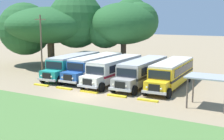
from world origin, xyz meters
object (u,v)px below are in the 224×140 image
object	(u,v)px
parked_bus_slot_2	(115,69)
broad_shade_tree	(124,23)
waiting_shelter	(209,79)
utility_pole	(41,43)
parked_bus_slot_0	(74,64)
secondary_tree	(52,25)
parked_bus_slot_1	(95,66)
parked_bus_slot_3	(143,71)
parked_bus_slot_4	(172,73)

from	to	relation	value
parked_bus_slot_2	broad_shade_tree	distance (m)	11.69
parked_bus_slot_2	waiting_shelter	xyz separation A→B (m)	(11.74, -5.17, 0.87)
parked_bus_slot_2	utility_pole	size ratio (longest dim) A/B	1.37
parked_bus_slot_0	secondary_tree	bearing A→B (deg)	-128.74
parked_bus_slot_1	broad_shade_tree	size ratio (longest dim) A/B	1.02
parked_bus_slot_1	secondary_tree	size ratio (longest dim) A/B	0.66
parked_bus_slot_0	utility_pole	xyz separation A→B (m)	(-4.29, -1.27, 2.63)
parked_bus_slot_0	parked_bus_slot_2	world-z (taller)	same
parked_bus_slot_2	parked_bus_slot_3	world-z (taller)	same
utility_pole	secondary_tree	bearing A→B (deg)	119.86
secondary_tree	utility_pole	distance (m)	8.44
secondary_tree	waiting_shelter	world-z (taller)	secondary_tree
parked_bus_slot_3	secondary_tree	xyz separation A→B (m)	(-18.06, 5.89, 4.89)
utility_pole	waiting_shelter	size ratio (longest dim) A/B	2.20
parked_bus_slot_2	secondary_tree	distance (m)	16.66
parked_bus_slot_2	broad_shade_tree	bearing A→B (deg)	-158.30
parked_bus_slot_4	waiting_shelter	world-z (taller)	parked_bus_slot_4
parked_bus_slot_1	parked_bus_slot_4	size ratio (longest dim) A/B	1.00
parked_bus_slot_0	utility_pole	world-z (taller)	utility_pole
secondary_tree	parked_bus_slot_0	bearing A→B (deg)	-34.75
waiting_shelter	parked_bus_slot_3	bearing A→B (deg)	146.29
parked_bus_slot_3	parked_bus_slot_4	distance (m)	3.22
parked_bus_slot_3	broad_shade_tree	distance (m)	12.92
parked_bus_slot_0	broad_shade_tree	xyz separation A→B (m)	(2.54, 9.29, 5.19)
secondary_tree	utility_pole	size ratio (longest dim) A/B	2.06
secondary_tree	utility_pole	xyz separation A→B (m)	(4.05, -7.06, -2.26)
broad_shade_tree	parked_bus_slot_3	bearing A→B (deg)	-52.61
utility_pole	waiting_shelter	xyz separation A→B (m)	(22.33, -4.39, -1.76)
parked_bus_slot_0	utility_pole	size ratio (longest dim) A/B	1.38
parked_bus_slot_2	parked_bus_slot_3	distance (m)	3.44
broad_shade_tree	utility_pole	xyz separation A→B (m)	(-6.83, -10.56, -2.56)
parked_bus_slot_0	broad_shade_tree	size ratio (longest dim) A/B	1.02
parked_bus_slot_2	waiting_shelter	distance (m)	12.86
parked_bus_slot_0	parked_bus_slot_1	world-z (taller)	same
broad_shade_tree	waiting_shelter	distance (m)	21.96
parked_bus_slot_1	parked_bus_slot_2	bearing A→B (deg)	74.97
parked_bus_slot_1	parked_bus_slot_4	world-z (taller)	same
parked_bus_slot_2	secondary_tree	size ratio (longest dim) A/B	0.66
parked_bus_slot_0	parked_bus_slot_1	size ratio (longest dim) A/B	1.01
parked_bus_slot_1	utility_pole	distance (m)	7.98
parked_bus_slot_2	secondary_tree	bearing A→B (deg)	-112.53
parked_bus_slot_4	waiting_shelter	xyz separation A→B (m)	(5.14, -6.08, 0.87)
parked_bus_slot_3	utility_pole	distance (m)	14.30
parked_bus_slot_0	waiting_shelter	world-z (taller)	parked_bus_slot_0
parked_bus_slot_0	waiting_shelter	bearing A→B (deg)	68.60
parked_bus_slot_3	secondary_tree	bearing A→B (deg)	-108.61
parked_bus_slot_2	parked_bus_slot_3	bearing A→B (deg)	96.96
parked_bus_slot_4	broad_shade_tree	size ratio (longest dim) A/B	1.02
parked_bus_slot_3	waiting_shelter	world-z (taller)	parked_bus_slot_3
parked_bus_slot_1	waiting_shelter	size ratio (longest dim) A/B	3.01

